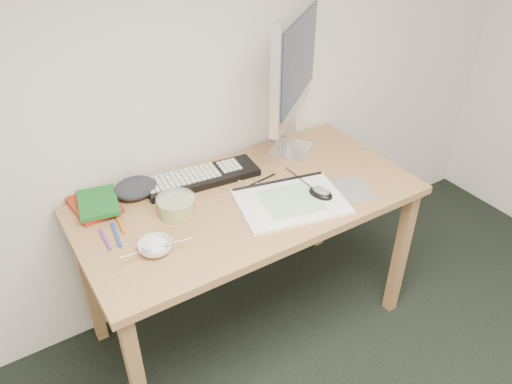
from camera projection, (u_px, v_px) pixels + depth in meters
desk at (249, 213)px, 2.10m from camera, size 1.40×0.70×0.75m
mousepad at (345, 191)px, 2.08m from camera, size 0.24×0.23×0.00m
sketchpad at (291, 202)px, 2.01m from camera, size 0.48×0.39×0.01m
keyboard at (202, 177)px, 2.14m from camera, size 0.51×0.21×0.03m
monitor at (295, 65)px, 2.13m from camera, size 0.47×0.39×0.67m
mouse at (321, 191)px, 2.03m from camera, size 0.09×0.12×0.04m
rice_bowl at (155, 247)px, 1.76m from camera, size 0.14×0.14×0.04m
chopsticks at (157, 247)px, 1.73m from camera, size 0.24×0.05×0.02m
fruit_tub at (176, 206)px, 1.93m from camera, size 0.17×0.17×0.07m
book_red at (94, 205)px, 1.98m from camera, size 0.18×0.23×0.02m
book_green at (98, 203)px, 1.96m from camera, size 0.19×0.23×0.02m
cloth_lump at (135, 188)px, 2.05m from camera, size 0.16×0.14×0.06m
pencil_pink at (240, 194)px, 2.06m from camera, size 0.17×0.02×0.01m
pencil_tan at (254, 183)px, 2.13m from camera, size 0.12×0.13×0.01m
pencil_black at (257, 182)px, 2.13m from camera, size 0.20×0.04×0.01m
marker_blue at (116, 235)px, 1.84m from camera, size 0.03×0.14×0.01m
marker_orange at (120, 223)px, 1.89m from camera, size 0.03×0.14×0.01m
marker_purple at (105, 239)px, 1.82m from camera, size 0.02×0.13×0.01m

